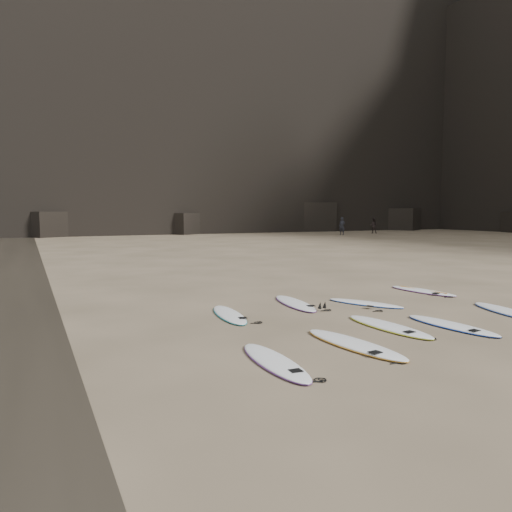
{
  "coord_description": "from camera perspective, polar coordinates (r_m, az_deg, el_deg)",
  "views": [
    {
      "loc": [
        -7.7,
        -8.63,
        2.61
      ],
      "look_at": [
        -2.61,
        2.38,
        1.5
      ],
      "focal_mm": 35.0,
      "sensor_mm": 36.0,
      "label": 1
    }
  ],
  "objects": [
    {
      "name": "surfboard_5",
      "position": [
        12.46,
        -3.07,
        -6.67
      ],
      "size": [
        0.86,
        2.43,
        0.09
      ],
      "primitive_type": "ellipsoid",
      "rotation": [
        0.0,
        0.0,
        -0.12
      ],
      "color": "white",
      "rests_on": "ground"
    },
    {
      "name": "ground",
      "position": [
        11.86,
        16.67,
        -7.71
      ],
      "size": [
        240.0,
        240.0,
        0.0
      ],
      "primitive_type": "plane",
      "color": "#897559",
      "rests_on": "ground"
    },
    {
      "name": "person_b",
      "position": [
        58.43,
        13.28,
        3.4
      ],
      "size": [
        1.08,
        1.05,
        1.76
      ],
      "primitive_type": "imported",
      "rotation": [
        0.0,
        0.0,
        2.47
      ],
      "color": "black",
      "rests_on": "ground"
    },
    {
      "name": "surfboard_3",
      "position": [
        12.13,
        21.43,
        -7.35
      ],
      "size": [
        0.78,
        2.49,
        0.09
      ],
      "primitive_type": "ellipsoid",
      "rotation": [
        0.0,
        0.0,
        0.08
      ],
      "color": "white",
      "rests_on": "ground"
    },
    {
      "name": "person_a",
      "position": [
        53.96,
        9.8,
        3.39
      ],
      "size": [
        0.72,
        0.82,
        1.89
      ],
      "primitive_type": "imported",
      "rotation": [
        0.0,
        0.0,
        5.2
      ],
      "color": "black",
      "rests_on": "ground"
    },
    {
      "name": "surfboard_2",
      "position": [
        11.58,
        14.9,
        -7.74
      ],
      "size": [
        0.77,
        2.6,
        0.09
      ],
      "primitive_type": "ellipsoid",
      "rotation": [
        0.0,
        0.0,
        0.06
      ],
      "color": "white",
      "rests_on": "ground"
    },
    {
      "name": "surfboard_0",
      "position": [
        8.7,
        2.15,
        -11.93
      ],
      "size": [
        0.68,
        2.46,
        0.09
      ],
      "primitive_type": "ellipsoid",
      "rotation": [
        0.0,
        0.0,
        -0.04
      ],
      "color": "white",
      "rests_on": "ground"
    },
    {
      "name": "surfboard_1",
      "position": [
        9.95,
        11.15,
        -9.8
      ],
      "size": [
        0.95,
        2.74,
        0.1
      ],
      "primitive_type": "ellipsoid",
      "rotation": [
        0.0,
        0.0,
        0.11
      ],
      "color": "white",
      "rests_on": "ground"
    },
    {
      "name": "surfboard_8",
      "position": [
        16.89,
        18.49,
        -3.78
      ],
      "size": [
        0.96,
        2.51,
        0.09
      ],
      "primitive_type": "ellipsoid",
      "rotation": [
        0.0,
        0.0,
        0.15
      ],
      "color": "white",
      "rests_on": "ground"
    },
    {
      "name": "surfboard_7",
      "position": [
        14.28,
        12.37,
        -5.26
      ],
      "size": [
        1.49,
        2.23,
        0.08
      ],
      "primitive_type": "ellipsoid",
      "rotation": [
        0.0,
        0.0,
        0.47
      ],
      "color": "white",
      "rests_on": "ground"
    },
    {
      "name": "surfboard_4",
      "position": [
        14.31,
        26.85,
        -5.66
      ],
      "size": [
        1.2,
        2.64,
        0.09
      ],
      "primitive_type": "ellipsoid",
      "rotation": [
        0.0,
        0.0,
        -0.24
      ],
      "color": "white",
      "rests_on": "ground"
    },
    {
      "name": "headland",
      "position": [
        68.04,
        4.12,
        20.92
      ],
      "size": [
        170.0,
        101.0,
        63.47
      ],
      "color": "black",
      "rests_on": "ground"
    },
    {
      "name": "surfboard_6",
      "position": [
        13.97,
        4.46,
        -5.36
      ],
      "size": [
        0.95,
        2.63,
        0.09
      ],
      "primitive_type": "ellipsoid",
      "rotation": [
        0.0,
        0.0,
        -0.13
      ],
      "color": "white",
      "rests_on": "ground"
    }
  ]
}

